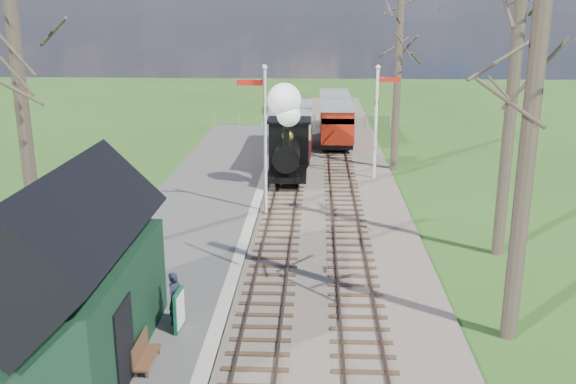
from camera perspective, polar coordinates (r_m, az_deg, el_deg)
name	(u,v)px	position (r m, az deg, el deg)	size (l,w,h in m)	color
distant_hills	(316,218)	(77.80, 2.48, -2.36)	(114.40, 48.00, 22.02)	#385B23
ballast_bed	(314,178)	(32.52, 2.37, 1.26)	(8.00, 60.00, 0.10)	brown
track_near	(289,177)	(32.54, 0.08, 1.37)	(1.60, 60.00, 0.15)	brown
track_far	(340,177)	(32.53, 4.66, 1.32)	(1.60, 60.00, 0.15)	brown
platform	(190,227)	(25.33, -8.68, -3.14)	(5.00, 44.00, 0.20)	#474442
coping_strip	(249,228)	(24.98, -3.49, -3.23)	(0.40, 44.00, 0.21)	#B2AD9E
station_shed	(69,281)	(15.81, -18.86, -7.47)	(3.25, 6.30, 4.78)	black
semaphore_near	(263,130)	(25.97, -2.21, 5.56)	(1.22, 0.24, 6.22)	silver
semaphore_far	(378,114)	(31.98, 7.99, 6.91)	(1.22, 0.24, 5.72)	silver
bare_trees	(315,114)	(19.79, 2.43, 6.92)	(15.51, 22.39, 12.00)	#382D23
fence_line	(302,121)	(46.12, 1.22, 6.31)	(12.60, 0.08, 1.00)	slate
locomotive	(288,139)	(31.13, -0.02, 4.75)	(1.96, 4.58, 4.91)	black
coach	(293,128)	(37.20, 0.43, 5.67)	(2.29, 7.85, 2.41)	black
red_carriage_a	(337,124)	(39.73, 4.34, 6.06)	(2.04, 5.05, 2.15)	black
red_carriage_b	(334,110)	(45.15, 4.15, 7.27)	(2.04, 5.05, 2.15)	black
sign_board	(179,310)	(17.25, -9.65, -10.31)	(0.15, 0.75, 1.10)	#0F492F
bench	(143,353)	(15.93, -12.75, -13.76)	(0.37, 1.24, 0.71)	#4E301C
person	(175,298)	(17.55, -9.97, -9.26)	(0.52, 0.34, 1.43)	black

